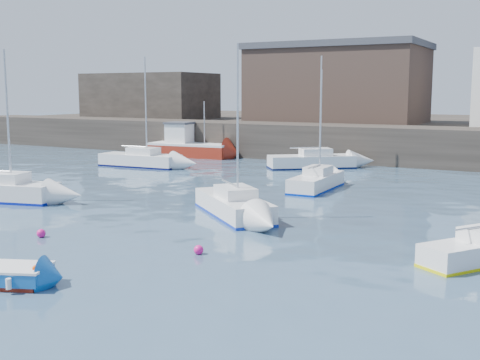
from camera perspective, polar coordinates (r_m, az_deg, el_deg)
The scene contains 15 objects.
water at distance 20.41m, azimuth -16.51°, elevation -8.53°, with size 220.00×220.00×0.00m, color #2D4760.
quay_wall at distance 50.84m, azimuth 12.51°, elevation 3.33°, with size 90.00×5.00×3.00m, color #28231E.
land_strip at distance 68.28m, azimuth 16.73°, elevation 4.34°, with size 90.00×32.00×2.80m, color #28231E.
warehouse at distance 60.11m, azimuth 9.26°, elevation 9.06°, with size 16.40×10.40×7.60m.
bldg_west at distance 69.74m, azimuth -8.54°, elevation 7.89°, with size 14.00×8.00×5.00m.
fishing_boat at distance 54.38m, azimuth -4.94°, elevation 3.25°, with size 7.70×3.48×4.95m.
sailboat_a at distance 34.61m, azimuth -21.59°, elevation -0.93°, with size 6.43×3.37×7.98m.
sailboat_b at distance 28.37m, azimuth -0.62°, elevation -2.37°, with size 5.94×5.55×7.94m.
sailboat_c at distance 22.21m, azimuth 21.70°, elevation -6.21°, with size 3.64×4.47×5.83m.
sailboat_e at distance 47.48m, azimuth -9.42°, elevation 1.92°, with size 6.66×2.51×8.42m.
sailboat_f at distance 36.21m, azimuth 7.27°, elevation -0.11°, with size 1.86×5.49×7.10m.
sailboat_h at distance 46.27m, azimuth 6.83°, elevation 1.81°, with size 6.45×5.72×8.45m.
buoy_near at distance 25.60m, azimuth -18.32°, elevation -5.18°, with size 0.36×0.36×0.36m, color #E7157F.
buoy_mid at distance 21.91m, azimuth -3.94°, elevation -7.03°, with size 0.35×0.35×0.35m, color #E7157F.
buoy_far at distance 36.95m, azimuth 6.28°, elevation -0.71°, with size 0.36×0.36×0.36m, color #E7157F.
Camera 1 is at (13.98, -13.69, 5.83)m, focal length 45.00 mm.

